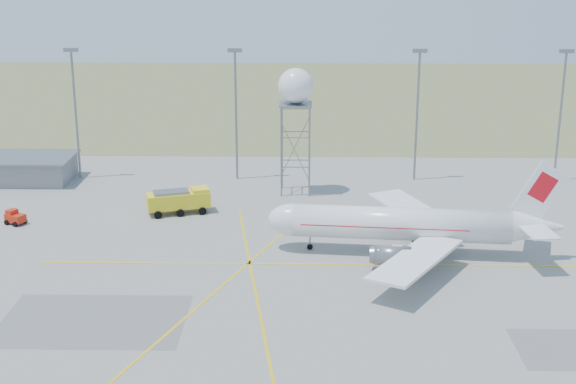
{
  "coord_description": "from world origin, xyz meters",
  "views": [
    {
      "loc": [
        0.5,
        -56.11,
        34.92
      ],
      "look_at": [
        -1.42,
        40.0,
        5.69
      ],
      "focal_mm": 50.0,
      "sensor_mm": 36.0,
      "label": 1
    }
  ],
  "objects_px": {
    "airliner_main": "(406,225)",
    "fire_truck": "(180,202)",
    "baggage_tug": "(15,219)",
    "radar_tower": "(296,124)"
  },
  "relations": [
    {
      "from": "fire_truck",
      "to": "baggage_tug",
      "type": "height_order",
      "value": "fire_truck"
    },
    {
      "from": "radar_tower",
      "to": "baggage_tug",
      "type": "height_order",
      "value": "radar_tower"
    },
    {
      "from": "airliner_main",
      "to": "fire_truck",
      "type": "relative_size",
      "value": 3.87
    },
    {
      "from": "radar_tower",
      "to": "airliner_main",
      "type": "bearing_deg",
      "value": -61.94
    },
    {
      "from": "airliner_main",
      "to": "radar_tower",
      "type": "relative_size",
      "value": 1.87
    },
    {
      "from": "airliner_main",
      "to": "baggage_tug",
      "type": "height_order",
      "value": "airliner_main"
    },
    {
      "from": "airliner_main",
      "to": "fire_truck",
      "type": "height_order",
      "value": "airliner_main"
    },
    {
      "from": "fire_truck",
      "to": "baggage_tug",
      "type": "bearing_deg",
      "value": 175.89
    },
    {
      "from": "airliner_main",
      "to": "baggage_tug",
      "type": "distance_m",
      "value": 51.29
    },
    {
      "from": "baggage_tug",
      "to": "fire_truck",
      "type": "bearing_deg",
      "value": 41.38
    }
  ]
}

